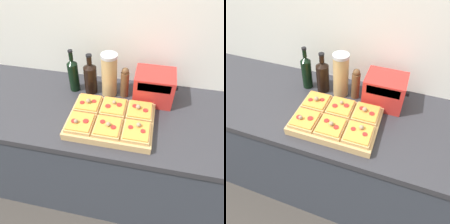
{
  "view_description": "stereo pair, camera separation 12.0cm",
  "coord_description": "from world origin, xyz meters",
  "views": [
    {
      "loc": [
        0.25,
        -0.6,
        1.79
      ],
      "look_at": [
        0.08,
        0.24,
        0.95
      ],
      "focal_mm": 35.0,
      "sensor_mm": 36.0,
      "label": 1
    },
    {
      "loc": [
        0.37,
        -0.56,
        1.79
      ],
      "look_at": [
        0.08,
        0.24,
        0.95
      ],
      "focal_mm": 35.0,
      "sensor_mm": 36.0,
      "label": 2
    }
  ],
  "objects": [
    {
      "name": "grain_jar_tall",
      "position": [
        0.01,
        0.47,
        1.03
      ],
      "size": [
        0.1,
        0.1,
        0.28
      ],
      "color": "tan",
      "rests_on": "kitchen_counter"
    },
    {
      "name": "olive_oil_bottle",
      "position": [
        -0.22,
        0.47,
        1.0
      ],
      "size": [
        0.07,
        0.07,
        0.28
      ],
      "color": "black",
      "rests_on": "kitchen_counter"
    },
    {
      "name": "pizza_slice_front_left",
      "position": [
        -0.07,
        0.13,
        0.94
      ],
      "size": [
        0.14,
        0.15,
        0.05
      ],
      "color": "tan",
      "rests_on": "cutting_board"
    },
    {
      "name": "pizza_slice_back_left",
      "position": [
        -0.07,
        0.29,
        0.94
      ],
      "size": [
        0.14,
        0.15,
        0.05
      ],
      "color": "tan",
      "rests_on": "cutting_board"
    },
    {
      "name": "kitchen_counter",
      "position": [
        0.0,
        0.32,
        0.44
      ],
      "size": [
        2.63,
        0.67,
        0.88
      ],
      "color": "#333842",
      "rests_on": "ground_plane"
    },
    {
      "name": "pizza_slice_back_center",
      "position": [
        0.08,
        0.29,
        0.94
      ],
      "size": [
        0.14,
        0.15,
        0.05
      ],
      "color": "tan",
      "rests_on": "cutting_board"
    },
    {
      "name": "pizza_slice_back_right",
      "position": [
        0.23,
        0.29,
        0.94
      ],
      "size": [
        0.14,
        0.15,
        0.05
      ],
      "color": "tan",
      "rests_on": "cutting_board"
    },
    {
      "name": "ground_plane",
      "position": [
        0.0,
        0.0,
        0.0
      ],
      "size": [
        12.0,
        12.0,
        0.0
      ],
      "primitive_type": "plane",
      "color": "#3D3833"
    },
    {
      "name": "pepper_mill",
      "position": [
        0.11,
        0.47,
        0.99
      ],
      "size": [
        0.05,
        0.05,
        0.2
      ],
      "color": "brown",
      "rests_on": "kitchen_counter"
    },
    {
      "name": "cutting_board",
      "position": [
        0.08,
        0.21,
        0.91
      ],
      "size": [
        0.46,
        0.33,
        0.04
      ],
      "primitive_type": "cube",
      "color": "tan",
      "rests_on": "kitchen_counter"
    },
    {
      "name": "pizza_slice_front_center",
      "position": [
        0.08,
        0.14,
        0.94
      ],
      "size": [
        0.14,
        0.15,
        0.05
      ],
      "color": "tan",
      "rests_on": "cutting_board"
    },
    {
      "name": "wine_bottle",
      "position": [
        -0.11,
        0.47,
        0.99
      ],
      "size": [
        0.08,
        0.08,
        0.27
      ],
      "color": "black",
      "rests_on": "kitchen_counter"
    },
    {
      "name": "pizza_slice_front_right",
      "position": [
        0.23,
        0.14,
        0.94
      ],
      "size": [
        0.14,
        0.15,
        0.05
      ],
      "color": "tan",
      "rests_on": "cutting_board"
    },
    {
      "name": "toaster_oven",
      "position": [
        0.29,
        0.47,
        0.98
      ],
      "size": [
        0.26,
        0.18,
        0.19
      ],
      "color": "red",
      "rests_on": "kitchen_counter"
    },
    {
      "name": "wall_back",
      "position": [
        0.0,
        0.67,
        1.25
      ],
      "size": [
        6.0,
        0.06,
        2.5
      ],
      "color": "silver",
      "rests_on": "ground_plane"
    }
  ]
}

